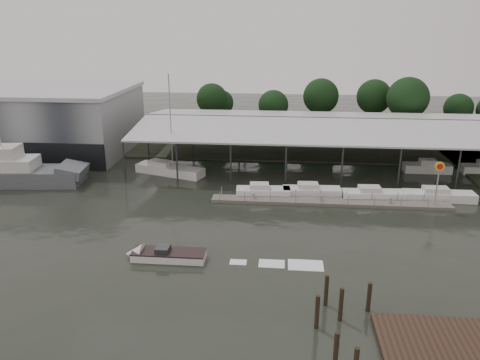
# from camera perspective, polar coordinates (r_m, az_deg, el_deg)

# --- Properties ---
(ground) EXTENTS (200.00, 200.00, 0.00)m
(ground) POSITION_cam_1_polar(r_m,az_deg,el_deg) (47.86, -6.37, -6.69)
(ground) COLOR #232820
(ground) RESTS_ON ground
(land_strip_far) EXTENTS (140.00, 30.00, 0.30)m
(land_strip_far) POSITION_cam_1_polar(r_m,az_deg,el_deg) (87.20, -0.87, 5.19)
(land_strip_far) COLOR #3F4433
(land_strip_far) RESTS_ON ground
(storage_warehouse) EXTENTS (24.50, 20.50, 10.50)m
(storage_warehouse) POSITION_cam_1_polar(r_m,az_deg,el_deg) (82.69, -21.68, 6.81)
(storage_warehouse) COLOR gray
(storage_warehouse) RESTS_ON ground
(covered_boat_shed) EXTENTS (58.24, 24.00, 6.96)m
(covered_boat_shed) POSITION_cam_1_polar(r_m,az_deg,el_deg) (72.14, 11.51, 6.87)
(covered_boat_shed) COLOR silver
(covered_boat_shed) RESTS_ON ground
(floating_dock) EXTENTS (28.00, 2.00, 1.40)m
(floating_dock) POSITION_cam_1_polar(r_m,az_deg,el_deg) (56.34, 10.86, -2.70)
(floating_dock) COLOR slate
(floating_dock) RESTS_ON ground
(shell_fuel_sign) EXTENTS (1.10, 0.18, 5.55)m
(shell_fuel_sign) POSITION_cam_1_polar(r_m,az_deg,el_deg) (57.61, 23.05, 0.51)
(shell_fuel_sign) COLOR #95989A
(shell_fuel_sign) RESTS_ON ground
(grey_trawler) EXTENTS (18.74, 6.80, 8.84)m
(grey_trawler) POSITION_cam_1_polar(r_m,az_deg,el_deg) (68.64, -25.80, 0.84)
(grey_trawler) COLOR #575B60
(grey_trawler) RESTS_ON ground
(white_sailboat) EXTENTS (10.32, 5.74, 14.18)m
(white_sailboat) POSITION_cam_1_polar(r_m,az_deg,el_deg) (66.87, -8.66, 1.27)
(white_sailboat) COLOR white
(white_sailboat) RESTS_ON ground
(speedboat_underway) EXTENTS (18.30, 2.50, 2.00)m
(speedboat_underway) POSITION_cam_1_polar(r_m,az_deg,el_deg) (43.47, -9.46, -9.01)
(speedboat_underway) COLOR white
(speedboat_underway) RESTS_ON ground
(moored_cruiser_0) EXTENTS (6.76, 2.64, 1.70)m
(moored_cruiser_0) POSITION_cam_1_polar(r_m,az_deg,el_deg) (57.71, 2.78, -1.42)
(moored_cruiser_0) COLOR white
(moored_cruiser_0) RESTS_ON ground
(moored_cruiser_1) EXTENTS (7.19, 2.52, 1.70)m
(moored_cruiser_1) POSITION_cam_1_polar(r_m,az_deg,el_deg) (58.46, 8.67, -1.35)
(moored_cruiser_1) COLOR white
(moored_cruiser_1) RESTS_ON ground
(moored_cruiser_2) EXTENTS (7.45, 2.59, 1.70)m
(moored_cruiser_2) POSITION_cam_1_polar(r_m,az_deg,el_deg) (58.87, 15.86, -1.72)
(moored_cruiser_2) COLOR white
(moored_cruiser_2) RESTS_ON ground
(moored_cruiser_3) EXTENTS (8.36, 2.26, 1.70)m
(moored_cruiser_3) POSITION_cam_1_polar(r_m,az_deg,el_deg) (61.21, 23.04, -1.75)
(moored_cruiser_3) COLOR white
(moored_cruiser_3) RESTS_ON ground
(mooring_pilings) EXTENTS (4.27, 8.26, 3.21)m
(mooring_pilings) POSITION_cam_1_polar(r_m,az_deg,el_deg) (34.19, 12.08, -16.46)
(mooring_pilings) COLOR #2F2517
(mooring_pilings) RESTS_ON ground
(horizon_tree_line) EXTENTS (69.36, 13.39, 11.25)m
(horizon_tree_line) POSITION_cam_1_polar(r_m,az_deg,el_deg) (92.59, 14.17, 9.33)
(horizon_tree_line) COLOR black
(horizon_tree_line) RESTS_ON ground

